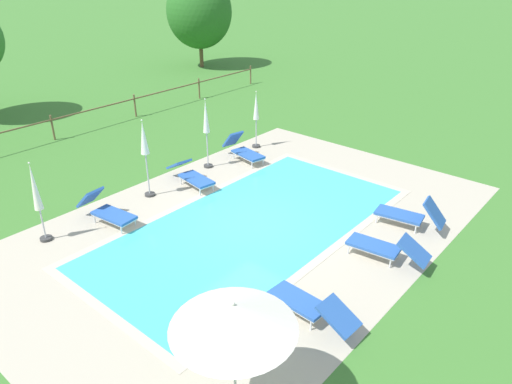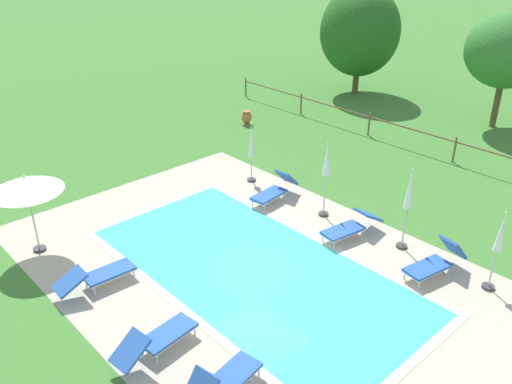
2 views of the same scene
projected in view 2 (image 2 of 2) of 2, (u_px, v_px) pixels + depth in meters
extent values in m
plane|color=#3D752D|center=(254.00, 269.00, 14.38)|extent=(160.00, 160.00, 0.00)
cube|color=#B2A893|center=(254.00, 269.00, 14.38)|extent=(14.13, 9.28, 0.01)
cube|color=#42CCD6|center=(254.00, 269.00, 14.38)|extent=(9.44, 4.59, 0.01)
cube|color=#C0B59F|center=(313.00, 237.00, 15.84)|extent=(9.92, 0.24, 0.01)
cube|color=#C0B59F|center=(182.00, 308.00, 12.92)|extent=(9.92, 0.24, 0.01)
cube|color=#C0B59F|center=(408.00, 366.00, 11.21)|extent=(0.24, 4.59, 0.01)
cube|color=#C0B59F|center=(156.00, 207.00, 17.55)|extent=(0.24, 4.59, 0.01)
cube|color=#2856A8|center=(427.00, 267.00, 13.92)|extent=(0.83, 1.39, 0.07)
cube|color=#2856A8|center=(453.00, 247.00, 14.21)|extent=(0.70, 0.71, 0.68)
cube|color=silver|center=(427.00, 269.00, 13.94)|extent=(0.80, 1.36, 0.04)
cylinder|color=silver|center=(419.00, 284.00, 13.54)|extent=(0.04, 0.04, 0.28)
cylinder|color=silver|center=(404.00, 275.00, 13.93)|extent=(0.04, 0.04, 0.28)
cylinder|color=silver|center=(448.00, 271.00, 14.06)|extent=(0.04, 0.04, 0.28)
cylinder|color=silver|center=(433.00, 262.00, 14.45)|extent=(0.04, 0.04, 0.28)
cube|color=#2856A8|center=(232.00, 376.00, 10.55)|extent=(0.80, 1.38, 0.07)
cube|color=silver|center=(232.00, 378.00, 10.57)|extent=(0.77, 1.35, 0.04)
cylinder|color=silver|center=(240.00, 361.00, 11.15)|extent=(0.04, 0.04, 0.28)
cylinder|color=silver|center=(259.00, 372.00, 10.87)|extent=(0.04, 0.04, 0.28)
cube|color=#2856A8|center=(269.00, 195.00, 17.69)|extent=(0.74, 1.36, 0.07)
cube|color=#2856A8|center=(287.00, 178.00, 18.20)|extent=(0.67, 0.72, 0.63)
cube|color=silver|center=(269.00, 196.00, 17.71)|extent=(0.71, 1.33, 0.04)
cylinder|color=silver|center=(264.00, 207.00, 17.25)|extent=(0.04, 0.04, 0.28)
cylinder|color=silver|center=(252.00, 203.00, 17.54)|extent=(0.04, 0.04, 0.28)
cylinder|color=silver|center=(285.00, 196.00, 17.99)|extent=(0.04, 0.04, 0.28)
cylinder|color=silver|center=(273.00, 191.00, 18.29)|extent=(0.04, 0.04, 0.28)
cube|color=#2856A8|center=(109.00, 272.00, 13.73)|extent=(0.67, 1.33, 0.07)
cube|color=#2856A8|center=(70.00, 281.00, 13.06)|extent=(0.64, 0.82, 0.43)
cube|color=silver|center=(110.00, 274.00, 13.75)|extent=(0.64, 1.30, 0.04)
cylinder|color=silver|center=(125.00, 265.00, 14.30)|extent=(0.04, 0.04, 0.28)
cylinder|color=silver|center=(134.00, 274.00, 13.95)|extent=(0.04, 0.04, 0.28)
cylinder|color=silver|center=(86.00, 281.00, 13.67)|extent=(0.04, 0.04, 0.28)
cylinder|color=silver|center=(94.00, 290.00, 13.32)|extent=(0.04, 0.04, 0.28)
cube|color=#2856A8|center=(343.00, 230.00, 15.61)|extent=(0.79, 1.38, 0.07)
cube|color=#2856A8|center=(368.00, 215.00, 16.03)|extent=(0.71, 0.85, 0.47)
cube|color=silver|center=(343.00, 232.00, 15.63)|extent=(0.76, 1.35, 0.04)
cylinder|color=silver|center=(334.00, 245.00, 15.22)|extent=(0.04, 0.04, 0.28)
cylinder|color=silver|center=(323.00, 237.00, 15.60)|extent=(0.04, 0.04, 0.28)
cylinder|color=silver|center=(362.00, 234.00, 15.78)|extent=(0.04, 0.04, 0.28)
cylinder|color=silver|center=(350.00, 226.00, 16.15)|extent=(0.04, 0.04, 0.28)
cube|color=#2856A8|center=(168.00, 333.00, 11.67)|extent=(0.74, 1.36, 0.07)
cube|color=#2856A8|center=(130.00, 350.00, 10.88)|extent=(0.68, 0.81, 0.50)
cube|color=silver|center=(168.00, 335.00, 11.69)|extent=(0.71, 1.33, 0.04)
cylinder|color=silver|center=(180.00, 322.00, 12.27)|extent=(0.04, 0.04, 0.28)
cylinder|color=silver|center=(195.00, 331.00, 11.97)|extent=(0.04, 0.04, 0.28)
cylinder|color=silver|center=(142.00, 347.00, 11.52)|extent=(0.04, 0.04, 0.28)
cylinder|color=silver|center=(157.00, 359.00, 11.22)|extent=(0.04, 0.04, 0.28)
cylinder|color=#383838|center=(40.00, 249.00, 15.22)|extent=(0.36, 0.36, 0.08)
cylinder|color=#B2B5B7|center=(32.00, 215.00, 14.71)|extent=(0.04, 0.04, 2.33)
cone|color=white|center=(26.00, 184.00, 14.28)|extent=(1.97, 1.97, 0.45)
sphere|color=white|center=(24.00, 176.00, 14.17)|extent=(0.06, 0.06, 0.06)
cylinder|color=#383838|center=(251.00, 180.00, 19.36)|extent=(0.32, 0.32, 0.08)
cylinder|color=#B2B5B7|center=(251.00, 169.00, 19.17)|extent=(0.04, 0.04, 0.95)
cone|color=white|center=(251.00, 140.00, 18.66)|extent=(0.23, 0.23, 1.29)
sphere|color=white|center=(251.00, 122.00, 18.37)|extent=(0.05, 0.05, 0.05)
cylinder|color=#383838|center=(323.00, 214.00, 17.07)|extent=(0.32, 0.32, 0.08)
cylinder|color=#B2B5B7|center=(325.00, 195.00, 16.76)|extent=(0.04, 0.04, 1.44)
cone|color=white|center=(327.00, 159.00, 16.20)|extent=(0.26, 0.26, 1.04)
sphere|color=white|center=(328.00, 143.00, 15.96)|extent=(0.05, 0.05, 0.05)
cylinder|color=#383838|center=(488.00, 287.00, 13.62)|extent=(0.32, 0.32, 0.08)
cylinder|color=#B2B5B7|center=(492.00, 270.00, 13.38)|extent=(0.04, 0.04, 1.15)
cone|color=white|center=(501.00, 232.00, 12.88)|extent=(0.23, 0.23, 1.06)
sphere|color=white|center=(506.00, 212.00, 12.63)|extent=(0.05, 0.05, 0.05)
cylinder|color=#383838|center=(402.00, 246.00, 15.36)|extent=(0.32, 0.32, 0.08)
cylinder|color=#B2B5B7|center=(404.00, 228.00, 15.08)|extent=(0.04, 0.04, 1.31)
cone|color=white|center=(410.00, 189.00, 14.52)|extent=(0.23, 0.23, 1.16)
sphere|color=white|center=(413.00, 169.00, 14.25)|extent=(0.05, 0.05, 0.05)
cylinder|color=#B7663D|center=(247.00, 124.00, 24.87)|extent=(0.26, 0.26, 0.08)
ellipsoid|color=#B7663D|center=(247.00, 117.00, 24.73)|extent=(0.48, 0.48, 0.55)
cylinder|color=#B7663D|center=(247.00, 112.00, 24.61)|extent=(0.36, 0.36, 0.06)
cylinder|color=brown|center=(246.00, 87.00, 28.74)|extent=(0.08, 0.08, 1.05)
cylinder|color=brown|center=(301.00, 104.00, 26.05)|extent=(0.08, 0.08, 1.05)
cylinder|color=brown|center=(369.00, 124.00, 23.36)|extent=(0.08, 0.08, 1.05)
cylinder|color=brown|center=(455.00, 150.00, 20.68)|extent=(0.08, 0.08, 1.05)
cube|color=brown|center=(456.00, 142.00, 20.53)|extent=(24.57, 0.05, 0.05)
cylinder|color=brown|center=(356.00, 79.00, 29.17)|extent=(0.33, 0.33, 1.60)
ellipsoid|color=#235B1E|center=(360.00, 31.00, 28.01)|extent=(4.24, 4.24, 4.70)
cylinder|color=brown|center=(497.00, 103.00, 24.14)|extent=(0.29, 0.29, 2.27)
ellipsoid|color=#33752D|center=(508.00, 50.00, 23.07)|extent=(3.65, 3.65, 3.33)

